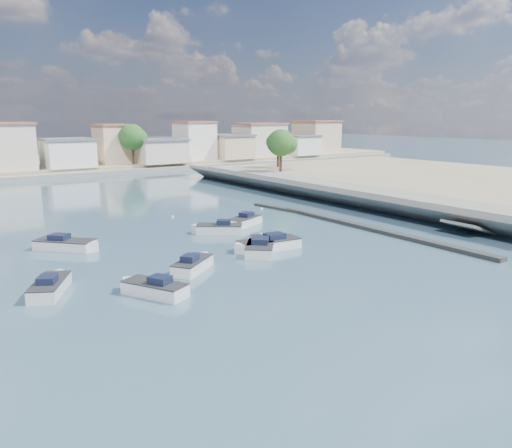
{
  "coord_description": "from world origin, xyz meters",
  "views": [
    {
      "loc": [
        -28.95,
        -21.92,
        10.77
      ],
      "look_at": [
        -4.19,
        13.62,
        1.4
      ],
      "focal_mm": 35.0,
      "sensor_mm": 36.0,
      "label": 1
    }
  ],
  "objects_px": {
    "motorboat_a": "(152,289)",
    "motorboat_e": "(51,286)",
    "motorboat_d": "(243,222)",
    "motorboat_g": "(68,245)",
    "motorboat_b": "(194,265)",
    "motorboat_h": "(261,246)",
    "motorboat_c": "(266,245)",
    "motorboat_f": "(217,229)"
  },
  "relations": [
    {
      "from": "motorboat_a",
      "to": "motorboat_e",
      "type": "bearing_deg",
      "value": 141.19
    },
    {
      "from": "motorboat_d",
      "to": "motorboat_g",
      "type": "height_order",
      "value": "same"
    },
    {
      "from": "motorboat_b",
      "to": "motorboat_h",
      "type": "distance_m",
      "value": 7.22
    },
    {
      "from": "motorboat_c",
      "to": "motorboat_d",
      "type": "bearing_deg",
      "value": 68.56
    },
    {
      "from": "motorboat_c",
      "to": "motorboat_g",
      "type": "relative_size",
      "value": 1.21
    },
    {
      "from": "motorboat_f",
      "to": "motorboat_h",
      "type": "height_order",
      "value": "same"
    },
    {
      "from": "motorboat_c",
      "to": "motorboat_e",
      "type": "xyz_separation_m",
      "value": [
        -17.06,
        -0.59,
        -0.0
      ]
    },
    {
      "from": "motorboat_b",
      "to": "motorboat_g",
      "type": "bearing_deg",
      "value": 118.32
    },
    {
      "from": "motorboat_a",
      "to": "motorboat_b",
      "type": "relative_size",
      "value": 1.1
    },
    {
      "from": "motorboat_e",
      "to": "motorboat_g",
      "type": "bearing_deg",
      "value": 69.99
    },
    {
      "from": "motorboat_a",
      "to": "motorboat_h",
      "type": "bearing_deg",
      "value": 21.73
    },
    {
      "from": "motorboat_a",
      "to": "motorboat_f",
      "type": "bearing_deg",
      "value": 45.81
    },
    {
      "from": "motorboat_c",
      "to": "motorboat_d",
      "type": "distance_m",
      "value": 9.37
    },
    {
      "from": "motorboat_d",
      "to": "motorboat_e",
      "type": "xyz_separation_m",
      "value": [
        -20.48,
        -9.32,
        0.0
      ]
    },
    {
      "from": "motorboat_g",
      "to": "motorboat_f",
      "type": "bearing_deg",
      "value": -8.13
    },
    {
      "from": "motorboat_c",
      "to": "motorboat_g",
      "type": "distance_m",
      "value": 16.36
    },
    {
      "from": "motorboat_a",
      "to": "motorboat_d",
      "type": "bearing_deg",
      "value": 40.74
    },
    {
      "from": "motorboat_b",
      "to": "motorboat_g",
      "type": "xyz_separation_m",
      "value": [
        -5.88,
        10.91,
        0.0
      ]
    },
    {
      "from": "motorboat_d",
      "to": "motorboat_f",
      "type": "distance_m",
      "value": 4.01
    },
    {
      "from": "motorboat_a",
      "to": "motorboat_b",
      "type": "bearing_deg",
      "value": 33.78
    },
    {
      "from": "motorboat_g",
      "to": "motorboat_h",
      "type": "relative_size",
      "value": 0.89
    },
    {
      "from": "motorboat_c",
      "to": "motorboat_h",
      "type": "height_order",
      "value": "same"
    },
    {
      "from": "motorboat_b",
      "to": "motorboat_f",
      "type": "height_order",
      "value": "same"
    },
    {
      "from": "motorboat_c",
      "to": "motorboat_f",
      "type": "relative_size",
      "value": 1.32
    },
    {
      "from": "motorboat_b",
      "to": "motorboat_d",
      "type": "xyz_separation_m",
      "value": [
        11.01,
        10.34,
        -0.0
      ]
    },
    {
      "from": "motorboat_g",
      "to": "motorboat_c",
      "type": "bearing_deg",
      "value": -34.61
    },
    {
      "from": "motorboat_a",
      "to": "motorboat_c",
      "type": "distance_m",
      "value": 12.91
    },
    {
      "from": "motorboat_f",
      "to": "motorboat_g",
      "type": "distance_m",
      "value": 13.23
    },
    {
      "from": "motorboat_d",
      "to": "motorboat_h",
      "type": "relative_size",
      "value": 0.87
    },
    {
      "from": "motorboat_a",
      "to": "motorboat_e",
      "type": "xyz_separation_m",
      "value": [
        -5.0,
        4.02,
        -0.0
      ]
    },
    {
      "from": "motorboat_a",
      "to": "motorboat_f",
      "type": "distance_m",
      "value": 16.78
    },
    {
      "from": "motorboat_e",
      "to": "motorboat_a",
      "type": "bearing_deg",
      "value": -38.81
    },
    {
      "from": "motorboat_d",
      "to": "motorboat_a",
      "type": "bearing_deg",
      "value": -139.26
    },
    {
      "from": "motorboat_e",
      "to": "motorboat_d",
      "type": "bearing_deg",
      "value": 24.46
    },
    {
      "from": "motorboat_e",
      "to": "motorboat_b",
      "type": "bearing_deg",
      "value": -6.19
    },
    {
      "from": "motorboat_h",
      "to": "motorboat_g",
      "type": "bearing_deg",
      "value": 144.22
    },
    {
      "from": "motorboat_a",
      "to": "motorboat_c",
      "type": "bearing_deg",
      "value": 20.93
    },
    {
      "from": "motorboat_e",
      "to": "motorboat_f",
      "type": "height_order",
      "value": "same"
    },
    {
      "from": "motorboat_b",
      "to": "motorboat_g",
      "type": "relative_size",
      "value": 0.83
    },
    {
      "from": "motorboat_c",
      "to": "motorboat_g",
      "type": "height_order",
      "value": "same"
    },
    {
      "from": "motorboat_h",
      "to": "motorboat_f",
      "type": "bearing_deg",
      "value": 88.63
    },
    {
      "from": "motorboat_d",
      "to": "motorboat_e",
      "type": "distance_m",
      "value": 22.5
    }
  ]
}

